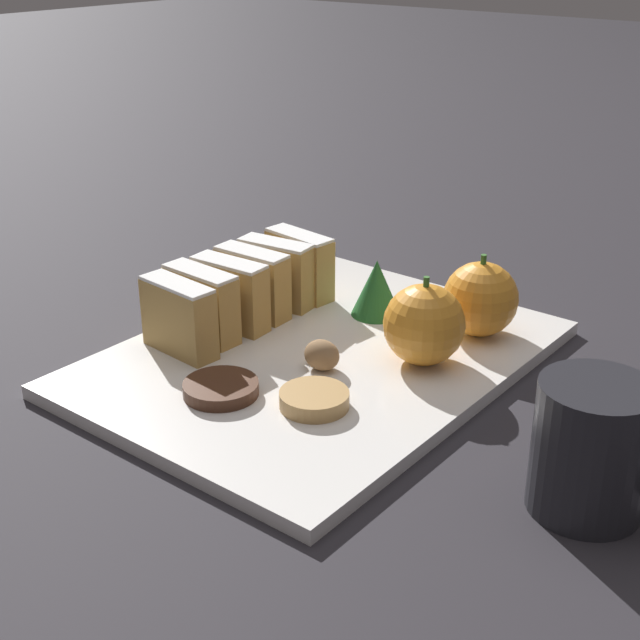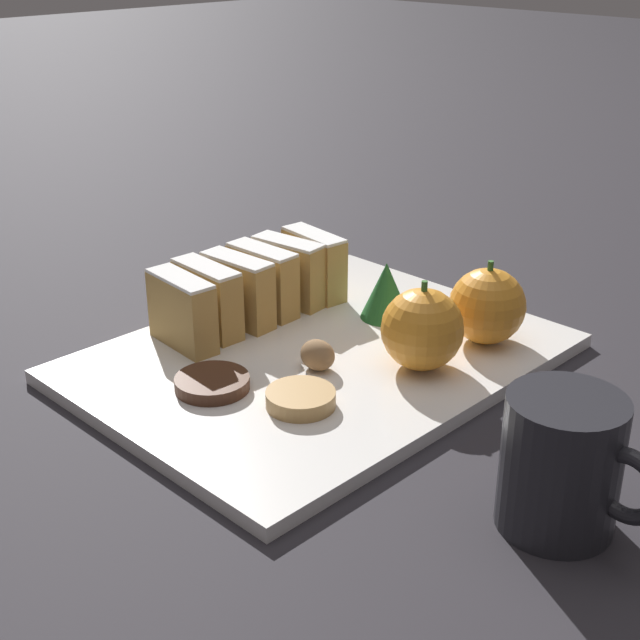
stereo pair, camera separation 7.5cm
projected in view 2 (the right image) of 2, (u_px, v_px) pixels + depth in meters
The scene contains 15 objects.
ground_plane at pixel (320, 364), 0.77m from camera, with size 6.00×6.00×0.00m, color #28262B.
serving_platter at pixel (320, 358), 0.77m from camera, with size 0.30×0.39×0.01m.
stollen_slice_front at pixel (182, 311), 0.76m from camera, with size 0.07×0.03×0.06m.
stollen_slice_second at pixel (207, 299), 0.79m from camera, with size 0.07×0.03×0.06m.
stollen_slice_third at pixel (238, 290), 0.81m from camera, with size 0.07×0.03×0.06m.
stollen_slice_fourth at pixel (263, 280), 0.83m from camera, with size 0.07×0.03×0.06m.
stollen_slice_fifth at pixel (288, 272), 0.85m from camera, with size 0.08×0.03×0.06m.
stollen_slice_sixth at pixel (314, 264), 0.87m from camera, with size 0.08×0.03×0.06m.
orange_near at pixel (487, 306), 0.77m from camera, with size 0.07×0.07×0.07m.
orange_far at pixel (422, 329), 0.73m from camera, with size 0.07×0.07×0.08m.
walnut at pixel (318, 355), 0.73m from camera, with size 0.03×0.03×0.03m.
chocolate_cookie at pixel (212, 383), 0.70m from camera, with size 0.06×0.06×0.01m.
gingerbread_cookie at pixel (301, 399), 0.68m from camera, with size 0.05×0.05×0.01m.
evergreen_sprig at pixel (386, 290), 0.82m from camera, with size 0.05×0.05×0.05m.
coffee_mug at pixel (563, 464), 0.55m from camera, with size 0.11×0.07×0.09m.
Camera 2 is at (0.48, -0.49, 0.35)m, focal length 50.00 mm.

